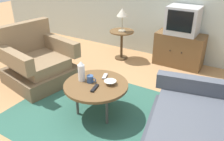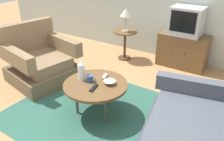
{
  "view_description": "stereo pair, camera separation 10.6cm",
  "coord_description": "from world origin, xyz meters",
  "px_view_note": "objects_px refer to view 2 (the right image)",
  "views": [
    {
      "loc": [
        1.56,
        -1.99,
        1.92
      ],
      "look_at": [
        0.14,
        0.36,
        0.55
      ],
      "focal_mm": 37.82,
      "sensor_mm": 36.0,
      "label": 1
    },
    {
      "loc": [
        1.65,
        -1.93,
        1.92
      ],
      "look_at": [
        0.14,
        0.36,
        0.55
      ],
      "focal_mm": 37.82,
      "sensor_mm": 36.0,
      "label": 2
    }
  ],
  "objects_px": {
    "side_table": "(125,39)",
    "table_lamp": "(126,14)",
    "mug": "(90,79)",
    "bowl": "(110,82)",
    "vase": "(81,71)",
    "coffee_table": "(96,86)",
    "tv_remote_dark": "(94,88)",
    "tv_remote_silver": "(105,76)",
    "tv_stand": "(183,51)",
    "armchair": "(40,62)",
    "television": "(187,21)"
  },
  "relations": [
    {
      "from": "mug",
      "to": "tv_remote_silver",
      "type": "relative_size",
      "value": 0.9
    },
    {
      "from": "coffee_table",
      "to": "side_table",
      "type": "distance_m",
      "value": 1.88
    },
    {
      "from": "mug",
      "to": "tv_remote_silver",
      "type": "bearing_deg",
      "value": 68.76
    },
    {
      "from": "table_lamp",
      "to": "vase",
      "type": "relative_size",
      "value": 1.63
    },
    {
      "from": "table_lamp",
      "to": "tv_remote_silver",
      "type": "relative_size",
      "value": 2.92
    },
    {
      "from": "side_table",
      "to": "tv_stand",
      "type": "distance_m",
      "value": 1.11
    },
    {
      "from": "coffee_table",
      "to": "mug",
      "type": "distance_m",
      "value": 0.12
    },
    {
      "from": "coffee_table",
      "to": "side_table",
      "type": "xyz_separation_m",
      "value": [
        -0.62,
        1.78,
        -0.0
      ]
    },
    {
      "from": "armchair",
      "to": "mug",
      "type": "bearing_deg",
      "value": 88.87
    },
    {
      "from": "armchair",
      "to": "tv_remote_dark",
      "type": "bearing_deg",
      "value": 85.79
    },
    {
      "from": "tv_stand",
      "to": "television",
      "type": "bearing_deg",
      "value": -90.0
    },
    {
      "from": "television",
      "to": "tv_remote_silver",
      "type": "xyz_separation_m",
      "value": [
        -0.45,
        -1.85,
        -0.4
      ]
    },
    {
      "from": "coffee_table",
      "to": "tv_remote_dark",
      "type": "relative_size",
      "value": 4.43
    },
    {
      "from": "tv_remote_dark",
      "to": "table_lamp",
      "type": "bearing_deg",
      "value": -172.09
    },
    {
      "from": "coffee_table",
      "to": "vase",
      "type": "height_order",
      "value": "vase"
    },
    {
      "from": "tv_stand",
      "to": "mug",
      "type": "height_order",
      "value": "tv_stand"
    },
    {
      "from": "tv_remote_dark",
      "to": "tv_remote_silver",
      "type": "relative_size",
      "value": 1.23
    },
    {
      "from": "armchair",
      "to": "table_lamp",
      "type": "relative_size",
      "value": 2.56
    },
    {
      "from": "coffee_table",
      "to": "side_table",
      "type": "bearing_deg",
      "value": 109.24
    },
    {
      "from": "mug",
      "to": "tv_remote_dark",
      "type": "distance_m",
      "value": 0.18
    },
    {
      "from": "vase",
      "to": "tv_remote_silver",
      "type": "height_order",
      "value": "vase"
    },
    {
      "from": "armchair",
      "to": "bowl",
      "type": "height_order",
      "value": "armchair"
    },
    {
      "from": "tv_remote_silver",
      "to": "coffee_table",
      "type": "bearing_deg",
      "value": 162.42
    },
    {
      "from": "table_lamp",
      "to": "bowl",
      "type": "relative_size",
      "value": 2.82
    },
    {
      "from": "tv_remote_dark",
      "to": "vase",
      "type": "bearing_deg",
      "value": -120.68
    },
    {
      "from": "table_lamp",
      "to": "tv_remote_dark",
      "type": "height_order",
      "value": "table_lamp"
    },
    {
      "from": "vase",
      "to": "tv_remote_dark",
      "type": "relative_size",
      "value": 1.46
    },
    {
      "from": "armchair",
      "to": "television",
      "type": "height_order",
      "value": "television"
    },
    {
      "from": "side_table",
      "to": "tv_stand",
      "type": "bearing_deg",
      "value": 15.08
    },
    {
      "from": "armchair",
      "to": "table_lamp",
      "type": "height_order",
      "value": "table_lamp"
    },
    {
      "from": "table_lamp",
      "to": "side_table",
      "type": "bearing_deg",
      "value": 125.45
    },
    {
      "from": "mug",
      "to": "tv_remote_silver",
      "type": "xyz_separation_m",
      "value": [
        0.08,
        0.21,
        -0.04
      ]
    },
    {
      "from": "coffee_table",
      "to": "tv_remote_silver",
      "type": "distance_m",
      "value": 0.22
    },
    {
      "from": "side_table",
      "to": "television",
      "type": "height_order",
      "value": "television"
    },
    {
      "from": "bowl",
      "to": "tv_remote_silver",
      "type": "relative_size",
      "value": 1.04
    },
    {
      "from": "vase",
      "to": "mug",
      "type": "bearing_deg",
      "value": 7.77
    },
    {
      "from": "vase",
      "to": "bowl",
      "type": "xyz_separation_m",
      "value": [
        0.37,
        0.1,
        -0.11
      ]
    },
    {
      "from": "bowl",
      "to": "tv_remote_silver",
      "type": "distance_m",
      "value": 0.2
    },
    {
      "from": "table_lamp",
      "to": "vase",
      "type": "xyz_separation_m",
      "value": [
        0.39,
        -1.77,
        -0.34
      ]
    },
    {
      "from": "bowl",
      "to": "coffee_table",
      "type": "bearing_deg",
      "value": -150.85
    },
    {
      "from": "bowl",
      "to": "tv_remote_dark",
      "type": "distance_m",
      "value": 0.22
    },
    {
      "from": "bowl",
      "to": "side_table",
      "type": "bearing_deg",
      "value": 114.69
    },
    {
      "from": "mug",
      "to": "bowl",
      "type": "relative_size",
      "value": 0.87
    },
    {
      "from": "coffee_table",
      "to": "tv_remote_dark",
      "type": "distance_m",
      "value": 0.13
    },
    {
      "from": "side_table",
      "to": "tv_remote_dark",
      "type": "bearing_deg",
      "value": -70.28
    },
    {
      "from": "table_lamp",
      "to": "vase",
      "type": "height_order",
      "value": "table_lamp"
    },
    {
      "from": "tv_stand",
      "to": "vase",
      "type": "bearing_deg",
      "value": -107.57
    },
    {
      "from": "coffee_table",
      "to": "vase",
      "type": "distance_m",
      "value": 0.27
    },
    {
      "from": "tv_stand",
      "to": "tv_remote_silver",
      "type": "distance_m",
      "value": 1.91
    },
    {
      "from": "side_table",
      "to": "table_lamp",
      "type": "relative_size",
      "value": 1.32
    }
  ]
}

